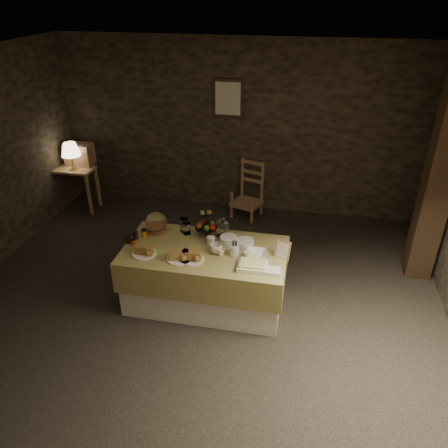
% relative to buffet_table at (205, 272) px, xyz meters
% --- Properties ---
extents(ground_plane, '(5.50, 5.00, 0.01)m').
position_rel_buffet_table_xyz_m(ground_plane, '(-0.07, -0.03, -0.40)').
color(ground_plane, black).
rests_on(ground_plane, ground).
extents(room_shell, '(5.52, 5.02, 2.60)m').
position_rel_buffet_table_xyz_m(room_shell, '(-0.07, -0.03, 1.16)').
color(room_shell, black).
rests_on(room_shell, ground).
extents(buffet_table, '(1.78, 0.94, 0.70)m').
position_rel_buffet_table_xyz_m(buffet_table, '(0.00, 0.00, 0.00)').
color(buffet_table, silver).
rests_on(buffet_table, ground_plane).
extents(console_table, '(0.65, 0.37, 0.70)m').
position_rel_buffet_table_xyz_m(console_table, '(-2.57, 1.87, 0.16)').
color(console_table, '#876141').
rests_on(console_table, ground_plane).
extents(table_lamp, '(0.29, 0.29, 0.43)m').
position_rel_buffet_table_xyz_m(table_lamp, '(-2.52, 1.82, 0.62)').
color(table_lamp, tan).
rests_on(table_lamp, console_table).
extents(wine_rack, '(0.42, 0.26, 0.34)m').
position_rel_buffet_table_xyz_m(wine_rack, '(-2.52, 2.05, 0.46)').
color(wine_rack, '#876141').
rests_on(wine_rack, console_table).
extents(chair, '(0.51, 0.50, 0.68)m').
position_rel_buffet_table_xyz_m(chair, '(0.14, 2.22, -0.02)').
color(chair, '#876141').
rests_on(chair, ground_plane).
extents(timber_column, '(0.30, 0.30, 2.60)m').
position_rel_buffet_table_xyz_m(timber_column, '(2.48, 1.08, 0.90)').
color(timber_column, black).
rests_on(timber_column, ground_plane).
extents(framed_picture, '(0.45, 0.04, 0.55)m').
position_rel_buffet_table_xyz_m(framed_picture, '(-0.22, 2.44, 1.35)').
color(framed_picture, '#312318').
rests_on(framed_picture, room_shell).
extents(plate_stack_a, '(0.19, 0.19, 0.10)m').
position_rel_buffet_table_xyz_m(plate_stack_a, '(0.23, 0.15, 0.35)').
color(plate_stack_a, white).
rests_on(plate_stack_a, buffet_table).
extents(plate_stack_b, '(0.20, 0.20, 0.08)m').
position_rel_buffet_table_xyz_m(plate_stack_b, '(0.42, 0.14, 0.34)').
color(plate_stack_b, white).
rests_on(plate_stack_b, buffet_table).
extents(cutlery_holder, '(0.10, 0.10, 0.12)m').
position_rel_buffet_table_xyz_m(cutlery_holder, '(0.34, -0.05, 0.36)').
color(cutlery_holder, white).
rests_on(cutlery_holder, buffet_table).
extents(cup_a, '(0.16, 0.16, 0.10)m').
position_rel_buffet_table_xyz_m(cup_a, '(0.13, -0.03, 0.35)').
color(cup_a, white).
rests_on(cup_a, buffet_table).
extents(cup_b, '(0.09, 0.09, 0.08)m').
position_rel_buffet_table_xyz_m(cup_b, '(0.19, -0.07, 0.34)').
color(cup_b, white).
rests_on(cup_b, buffet_table).
extents(mug_c, '(0.09, 0.09, 0.09)m').
position_rel_buffet_table_xyz_m(mug_c, '(0.04, 0.11, 0.35)').
color(mug_c, white).
rests_on(mug_c, buffet_table).
extents(mug_d, '(0.08, 0.08, 0.09)m').
position_rel_buffet_table_xyz_m(mug_d, '(0.49, -0.09, 0.34)').
color(mug_d, white).
rests_on(mug_d, buffet_table).
extents(bowl, '(0.26, 0.26, 0.06)m').
position_rel_buffet_table_xyz_m(bowl, '(0.57, -0.03, 0.33)').
color(bowl, white).
rests_on(bowl, buffet_table).
extents(cake_dome, '(0.26, 0.26, 0.26)m').
position_rel_buffet_table_xyz_m(cake_dome, '(-0.63, 0.26, 0.40)').
color(cake_dome, '#876141').
rests_on(cake_dome, buffet_table).
extents(fruit_stand, '(0.25, 0.25, 0.35)m').
position_rel_buffet_table_xyz_m(fruit_stand, '(-0.05, 0.30, 0.44)').
color(fruit_stand, black).
rests_on(fruit_stand, buffet_table).
extents(bread_platter_left, '(0.26, 0.26, 0.11)m').
position_rel_buffet_table_xyz_m(bread_platter_left, '(-0.61, -0.22, 0.34)').
color(bread_platter_left, white).
rests_on(bread_platter_left, buffet_table).
extents(bread_platter_center, '(0.26, 0.26, 0.11)m').
position_rel_buffet_table_xyz_m(bread_platter_center, '(-0.22, -0.24, 0.34)').
color(bread_platter_center, white).
rests_on(bread_platter_center, buffet_table).
extents(bread_platter_right, '(0.26, 0.26, 0.11)m').
position_rel_buffet_table_xyz_m(bread_platter_right, '(-0.08, -0.22, 0.34)').
color(bread_platter_right, white).
rests_on(bread_platter_right, buffet_table).
extents(jam_jars, '(0.18, 0.26, 0.07)m').
position_rel_buffet_table_xyz_m(jam_jars, '(-0.80, 0.03, 0.34)').
color(jam_jars, '#550C0E').
rests_on(jam_jars, buffet_table).
extents(tart_dish, '(0.30, 0.22, 0.07)m').
position_rel_buffet_table_xyz_m(tart_dish, '(0.56, -0.25, 0.33)').
color(tart_dish, white).
rests_on(tart_dish, buffet_table).
extents(square_dish, '(0.14, 0.14, 0.04)m').
position_rel_buffet_table_xyz_m(square_dish, '(0.77, -0.29, 0.32)').
color(square_dish, white).
rests_on(square_dish, buffet_table).
extents(menu_frame, '(0.18, 0.13, 0.22)m').
position_rel_buffet_table_xyz_m(menu_frame, '(0.83, 0.01, 0.39)').
color(menu_frame, '#876141').
rests_on(menu_frame, buffet_table).
extents(storage_jar_a, '(0.10, 0.10, 0.16)m').
position_rel_buffet_table_xyz_m(storage_jar_a, '(-0.33, 0.34, 0.38)').
color(storage_jar_a, white).
rests_on(storage_jar_a, buffet_table).
extents(storage_jar_b, '(0.09, 0.09, 0.14)m').
position_rel_buffet_table_xyz_m(storage_jar_b, '(-0.28, 0.29, 0.37)').
color(storage_jar_b, white).
rests_on(storage_jar_b, buffet_table).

